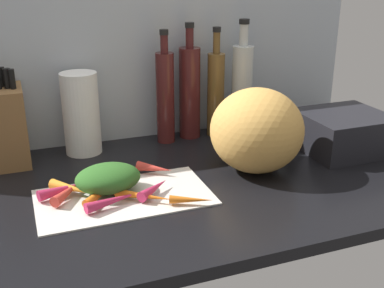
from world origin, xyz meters
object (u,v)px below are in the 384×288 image
(carrot_2, at_px, (114,200))
(bottle_3, at_px, (242,88))
(cutting_board, at_px, (124,196))
(carrot_7, at_px, (154,168))
(carrot_3, at_px, (191,200))
(carrot_6, at_px, (154,188))
(bottle_1, at_px, (190,91))
(dish_rack, at_px, (343,132))
(carrot_0, at_px, (145,196))
(carrot_4, at_px, (105,189))
(knife_block, at_px, (7,125))
(carrot_5, at_px, (69,191))
(bottle_0, at_px, (165,96))
(carrot_8, at_px, (73,189))
(carrot_1, at_px, (66,189))
(paper_towel_roll, at_px, (81,114))
(winter_squash, at_px, (257,130))
(bottle_2, at_px, (216,92))

(carrot_2, distance_m, bottle_3, 0.66)
(cutting_board, bearing_deg, carrot_7, 42.72)
(carrot_2, height_order, carrot_3, carrot_2)
(carrot_6, height_order, bottle_1, bottle_1)
(carrot_6, distance_m, dish_rack, 0.65)
(carrot_0, xyz_separation_m, carrot_4, (-0.08, 0.07, 0.00))
(carrot_0, relative_size, carrot_7, 1.48)
(cutting_board, xyz_separation_m, knife_block, (-0.26, 0.34, 0.11))
(carrot_4, height_order, carrot_7, carrot_7)
(carrot_5, height_order, bottle_1, bottle_1)
(carrot_4, xyz_separation_m, bottle_0, (0.27, 0.32, 0.13))
(carrot_4, relative_size, bottle_1, 0.46)
(carrot_2, xyz_separation_m, bottle_1, (0.35, 0.41, 0.13))
(carrot_2, height_order, dish_rack, dish_rack)
(carrot_8, bearing_deg, carrot_5, -139.45)
(carrot_1, relative_size, carrot_7, 1.40)
(carrot_6, distance_m, carrot_7, 0.12)
(carrot_0, distance_m, dish_rack, 0.69)
(cutting_board, bearing_deg, carrot_0, -48.24)
(cutting_board, xyz_separation_m, carrot_2, (-0.03, -0.04, 0.02))
(paper_towel_roll, bearing_deg, dish_rack, -19.26)
(carrot_5, xyz_separation_m, carrot_8, (0.01, 0.01, -0.00))
(carrot_8, relative_size, bottle_3, 0.35)
(carrot_2, relative_size, carrot_4, 0.84)
(winter_squash, bearing_deg, bottle_1, 102.95)
(cutting_board, bearing_deg, carrot_3, -36.03)
(carrot_3, height_order, carrot_4, carrot_4)
(bottle_0, bearing_deg, carrot_0, -114.71)
(carrot_0, xyz_separation_m, bottle_0, (0.18, 0.40, 0.13))
(bottle_0, height_order, bottle_1, bottle_1)
(carrot_2, relative_size, bottle_0, 0.40)
(paper_towel_roll, distance_m, bottle_1, 0.36)
(carrot_1, height_order, winter_squash, winter_squash)
(cutting_board, height_order, carrot_5, carrot_5)
(cutting_board, height_order, carrot_7, carrot_7)
(carrot_8, height_order, dish_rack, dish_rack)
(knife_block, distance_m, bottle_3, 0.75)
(carrot_0, xyz_separation_m, carrot_1, (-0.17, 0.10, 0.00))
(carrot_1, bearing_deg, carrot_5, -70.04)
(carrot_8, distance_m, bottle_0, 0.47)
(carrot_1, xyz_separation_m, carrot_6, (0.21, -0.08, -0.00))
(carrot_7, bearing_deg, carrot_3, -81.23)
(carrot_8, xyz_separation_m, bottle_2, (0.52, 0.30, 0.13))
(bottle_2, bearing_deg, carrot_8, -149.70)
(cutting_board, distance_m, winter_squash, 0.41)
(bottle_0, bearing_deg, carrot_4, -129.29)
(bottle_2, bearing_deg, paper_towel_roll, -179.04)
(carrot_3, bearing_deg, paper_towel_roll, 112.39)
(knife_block, relative_size, bottle_2, 0.78)
(carrot_8, height_order, bottle_1, bottle_1)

